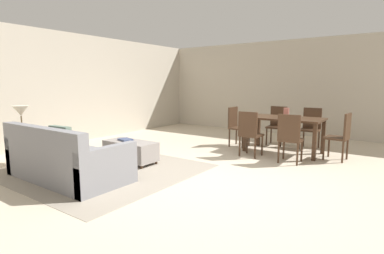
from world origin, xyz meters
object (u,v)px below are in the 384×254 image
(dining_chair_head_east, at_px, (341,134))
(book_on_ottoman, at_px, (125,140))
(dining_chair_far_left, at_px, (277,123))
(vase_centerpiece, at_px, (286,113))
(dining_chair_near_left, at_px, (250,131))
(couch, at_px, (66,161))
(dining_table, at_px, (284,122))
(dining_chair_near_right, at_px, (290,136))
(dining_chair_head_west, at_px, (236,124))
(side_table, at_px, (23,142))
(ottoman_table, at_px, (131,150))
(dining_chair_far_right, at_px, (311,126))
(table_lamp, at_px, (21,112))

(dining_chair_head_east, distance_m, book_on_ottoman, 4.12)
(dining_chair_far_left, distance_m, vase_centerpiece, 0.99)
(dining_chair_near_left, relative_size, vase_centerpiece, 4.56)
(couch, height_order, dining_chair_far_left, dining_chair_far_left)
(dining_table, relative_size, dining_chair_near_right, 1.70)
(couch, distance_m, dining_chair_head_west, 3.93)
(book_on_ottoman, bearing_deg, vase_centerpiece, 47.71)
(dining_chair_far_left, bearing_deg, dining_chair_head_east, -27.96)
(book_on_ottoman, bearing_deg, dining_chair_near_right, 32.69)
(side_table, bearing_deg, book_on_ottoman, 45.89)
(dining_chair_far_left, bearing_deg, ottoman_table, -116.44)
(couch, xyz_separation_m, dining_chair_head_east, (3.26, 3.71, 0.23))
(dining_chair_near_right, relative_size, dining_chair_head_west, 1.00)
(side_table, distance_m, book_on_ottoman, 1.79)
(dining_chair_head_east, xyz_separation_m, vase_centerpiece, (-1.08, 0.02, 0.34))
(ottoman_table, bearing_deg, dining_chair_far_left, 63.56)
(couch, bearing_deg, dining_chair_near_left, 60.31)
(side_table, xyz_separation_m, dining_chair_head_east, (4.56, 3.72, 0.08))
(couch, distance_m, dining_table, 4.33)
(side_table, distance_m, dining_chair_near_left, 4.23)
(side_table, bearing_deg, ottoman_table, 42.54)
(dining_chair_near_left, relative_size, book_on_ottoman, 3.54)
(dining_chair_near_right, bearing_deg, dining_table, 115.58)
(dining_chair_far_right, xyz_separation_m, book_on_ottoman, (-2.55, -3.27, -0.10))
(ottoman_table, distance_m, table_lamp, 2.02)
(couch, bearing_deg, dining_table, 60.41)
(book_on_ottoman, bearing_deg, dining_chair_head_east, 36.28)
(dining_chair_near_right, bearing_deg, side_table, -142.47)
(dining_chair_head_east, relative_size, vase_centerpiece, 4.56)
(couch, xyz_separation_m, ottoman_table, (0.08, 1.27, -0.06))
(ottoman_table, height_order, dining_chair_far_left, dining_chair_far_left)
(ottoman_table, xyz_separation_m, dining_chair_far_right, (2.40, 3.28, 0.29))
(dining_chair_head_east, xyz_separation_m, book_on_ottoman, (-3.32, -2.44, -0.10))
(couch, xyz_separation_m, table_lamp, (-1.30, -0.01, 0.68))
(table_lamp, bearing_deg, dining_chair_near_left, 44.84)
(dining_chair_near_left, xyz_separation_m, dining_chair_far_left, (0.01, 1.55, 0.00))
(dining_table, height_order, dining_chair_far_left, dining_chair_far_left)
(ottoman_table, bearing_deg, dining_chair_near_right, 34.35)
(table_lamp, distance_m, dining_chair_head_west, 4.46)
(vase_centerpiece, relative_size, book_on_ottoman, 0.78)
(dining_chair_far_left, xyz_separation_m, dining_chair_far_right, (0.78, 0.01, 0.00))
(couch, relative_size, dining_chair_near_left, 2.18)
(dining_chair_far_left, xyz_separation_m, dining_chair_head_east, (1.55, -0.82, 0.00))
(dining_chair_head_east, bearing_deg, dining_chair_head_west, 177.93)
(dining_table, xyz_separation_m, dining_chair_far_right, (0.36, 0.79, -0.14))
(dining_chair_head_west, bearing_deg, vase_centerpiece, -2.81)
(side_table, relative_size, dining_chair_near_right, 0.61)
(dining_table, height_order, dining_chair_far_right, dining_chair_far_right)
(table_lamp, height_order, dining_chair_near_right, table_lamp)
(dining_chair_far_left, bearing_deg, side_table, -123.56)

